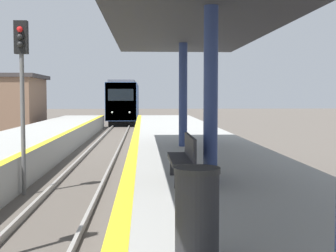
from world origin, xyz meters
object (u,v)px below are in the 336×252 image
object	(u,v)px
signal_mid	(22,75)
bench	(184,157)
trash_bin	(197,214)
train	(125,102)

from	to	relation	value
signal_mid	bench	size ratio (longest dim) A/B	2.65
trash_bin	bench	size ratio (longest dim) A/B	0.54
signal_mid	bench	world-z (taller)	signal_mid
signal_mid	trash_bin	xyz separation A→B (m)	(3.89, -8.34, -1.81)
trash_bin	signal_mid	bearing A→B (deg)	115.02
signal_mid	trash_bin	world-z (taller)	signal_mid
train	signal_mid	size ratio (longest dim) A/B	3.86
signal_mid	train	bearing A→B (deg)	87.91
train	trash_bin	bearing A→B (deg)	-86.83
signal_mid	trash_bin	bearing A→B (deg)	-64.98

